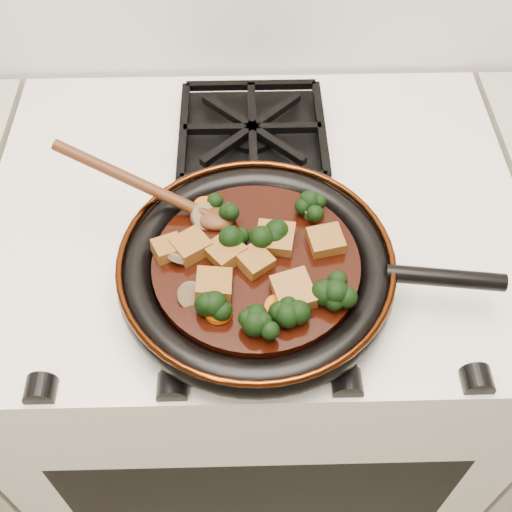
{
  "coord_description": "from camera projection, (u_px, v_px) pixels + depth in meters",
  "views": [
    {
      "loc": [
        -0.01,
        1.08,
        1.58
      ],
      "look_at": [
        -0.0,
        1.55,
        0.97
      ],
      "focal_mm": 45.0,
      "sensor_mm": 36.0,
      "label": 1
    }
  ],
  "objects": [
    {
      "name": "stove",
      "position": [
        255.0,
        360.0,
        1.26
      ],
      "size": [
        0.76,
        0.6,
        0.9
      ],
      "primitive_type": "cube",
      "color": "white",
      "rests_on": "ground"
    },
    {
      "name": "burner_grate_front",
      "position": [
        257.0,
        281.0,
        0.81
      ],
      "size": [
        0.23,
        0.23,
        0.03
      ],
      "primitive_type": null,
      "color": "black",
      "rests_on": "stove"
    },
    {
      "name": "burner_grate_back",
      "position": [
        252.0,
        133.0,
        0.98
      ],
      "size": [
        0.23,
        0.23,
        0.03
      ],
      "primitive_type": null,
      "color": "black",
      "rests_on": "stove"
    },
    {
      "name": "skillet",
      "position": [
        258.0,
        269.0,
        0.79
      ],
      "size": [
        0.47,
        0.34,
        0.05
      ],
      "rotation": [
        0.0,
        0.0,
        -0.13
      ],
      "color": "black",
      "rests_on": "burner_grate_front"
    },
    {
      "name": "braising_sauce",
      "position": [
        256.0,
        266.0,
        0.78
      ],
      "size": [
        0.25,
        0.25,
        0.02
      ],
      "primitive_type": "cylinder",
      "color": "black",
      "rests_on": "skillet"
    },
    {
      "name": "tofu_cube_0",
      "position": [
        191.0,
        247.0,
        0.78
      ],
      "size": [
        0.05,
        0.05,
        0.02
      ],
      "primitive_type": "cube",
      "rotation": [
        -0.03,
        0.01,
        0.6
      ],
      "color": "brown",
      "rests_on": "braising_sauce"
    },
    {
      "name": "tofu_cube_1",
      "position": [
        275.0,
        239.0,
        0.78
      ],
      "size": [
        0.05,
        0.05,
        0.03
      ],
      "primitive_type": "cube",
      "rotation": [
        -0.03,
        -0.1,
        1.39
      ],
      "color": "brown",
      "rests_on": "braising_sauce"
    },
    {
      "name": "tofu_cube_2",
      "position": [
        225.0,
        252.0,
        0.77
      ],
      "size": [
        0.06,
        0.06,
        0.03
      ],
      "primitive_type": "cube",
      "rotation": [
        -0.06,
        0.06,
        2.24
      ],
      "color": "brown",
      "rests_on": "braising_sauce"
    },
    {
      "name": "tofu_cube_3",
      "position": [
        214.0,
        286.0,
        0.74
      ],
      "size": [
        0.04,
        0.04,
        0.03
      ],
      "primitive_type": "cube",
      "rotation": [
        0.09,
        0.11,
        1.54
      ],
      "color": "brown",
      "rests_on": "braising_sauce"
    },
    {
      "name": "tofu_cube_4",
      "position": [
        168.0,
        249.0,
        0.78
      ],
      "size": [
        0.05,
        0.04,
        0.02
      ],
      "primitive_type": "cube",
      "rotation": [
        -0.03,
        0.08,
        0.44
      ],
      "color": "brown",
      "rests_on": "braising_sauce"
    },
    {
      "name": "tofu_cube_5",
      "position": [
        293.0,
        292.0,
        0.74
      ],
      "size": [
        0.06,
        0.06,
        0.03
      ],
      "primitive_type": "cube",
      "rotation": [
        0.08,
        -0.06,
        0.28
      ],
      "color": "brown",
      "rests_on": "braising_sauce"
    },
    {
      "name": "tofu_cube_6",
      "position": [
        254.0,
        261.0,
        0.77
      ],
      "size": [
        0.05,
        0.05,
        0.03
      ],
      "primitive_type": "cube",
      "rotation": [
        0.06,
        -0.08,
        2.23
      ],
      "color": "brown",
      "rests_on": "braising_sauce"
    },
    {
      "name": "tofu_cube_7",
      "position": [
        326.0,
        241.0,
        0.78
      ],
      "size": [
        0.05,
        0.05,
        0.02
      ],
      "primitive_type": "cube",
      "rotation": [
        -0.03,
        -0.05,
        1.77
      ],
      "color": "brown",
      "rests_on": "braising_sauce"
    },
    {
      "name": "broccoli_floret_0",
      "position": [
        225.0,
        210.0,
        0.81
      ],
      "size": [
        0.06,
        0.06,
        0.06
      ],
      "primitive_type": null,
      "rotation": [
        -0.1,
        0.17,
        3.05
      ],
      "color": "black",
      "rests_on": "braising_sauce"
    },
    {
      "name": "broccoli_floret_1",
      "position": [
        288.0,
        317.0,
        0.72
      ],
      "size": [
        0.07,
        0.07,
        0.06
      ],
      "primitive_type": null,
      "rotation": [
        0.08,
        -0.16,
        1.66
      ],
      "color": "black",
      "rests_on": "braising_sauce"
    },
    {
      "name": "broccoli_floret_2",
      "position": [
        234.0,
        242.0,
        0.78
      ],
      "size": [
        0.08,
        0.08,
        0.07
      ],
      "primitive_type": null,
      "rotation": [
        -0.16,
        0.19,
        2.9
      ],
      "color": "black",
      "rests_on": "braising_sauce"
    },
    {
      "name": "broccoli_floret_3",
      "position": [
        269.0,
        235.0,
        0.79
      ],
      "size": [
        0.08,
        0.08,
        0.06
      ],
      "primitive_type": null,
      "rotation": [
        -0.13,
        -0.01,
        1.21
      ],
      "color": "black",
      "rests_on": "braising_sauce"
    },
    {
      "name": "broccoli_floret_4",
      "position": [
        258.0,
        324.0,
        0.71
      ],
      "size": [
        0.07,
        0.07,
        0.07
      ],
      "primitive_type": null,
      "rotation": [
        0.18,
        -0.2,
        3.04
      ],
      "color": "black",
      "rests_on": "braising_sauce"
    },
    {
      "name": "broccoli_floret_5",
      "position": [
        309.0,
        210.0,
        0.81
      ],
      "size": [
        0.08,
        0.09,
        0.07
      ],
      "primitive_type": null,
      "rotation": [
        -0.18,
        -0.1,
        2.49
      ],
      "color": "black",
      "rests_on": "braising_sauce"
    },
    {
      "name": "broccoli_floret_6",
      "position": [
        334.0,
        294.0,
        0.73
      ],
      "size": [
        0.08,
        0.08,
        0.06
      ],
      "primitive_type": null,
      "rotation": [
        -0.03,
        0.05,
        0.41
      ],
      "color": "black",
      "rests_on": "braising_sauce"
    },
    {
      "name": "broccoli_floret_7",
      "position": [
        218.0,
        307.0,
        0.72
      ],
      "size": [
        0.07,
        0.07,
        0.08
      ],
      "primitive_type": null,
      "rotation": [
        -0.22,
        -0.19,
        1.51
      ],
      "color": "black",
      "rests_on": "braising_sauce"
    },
    {
      "name": "carrot_coin_0",
      "position": [
        278.0,
        308.0,
        0.73
      ],
      "size": [
        0.03,
        0.03,
        0.02
      ],
      "primitive_type": "cylinder",
      "rotation": [
        0.14,
        0.17,
        0.0
      ],
      "color": "#B64905",
      "rests_on": "braising_sauce"
    },
    {
      "name": "carrot_coin_1",
      "position": [
        321.0,
        233.0,
        0.8
      ],
      "size": [
        0.03,
        0.03,
        0.02
      ],
      "primitive_type": "cylinder",
      "rotation": [
        -0.26,
        -0.28,
        0.0
      ],
      "color": "#B64905",
      "rests_on": "braising_sauce"
    },
    {
      "name": "carrot_coin_2",
      "position": [
        205.0,
        207.0,
        0.82
      ],
      "size": [
        0.03,
        0.03,
        0.01
      ],
      "primitive_type": "cylinder",
      "rotation": [
        0.05,
        0.08,
        0.0
      ],
      "color": "#B64905",
      "rests_on": "braising_sauce"
    },
    {
      "name": "carrot_coin_3",
      "position": [
        219.0,
        312.0,
        0.72
      ],
      "size": [
        0.03,
        0.03,
        0.01
      ],
      "primitive_type": "cylinder",
      "rotation": [
        -0.08,
        -0.04,
        0.0
      ],
      "color": "#B64905",
      "rests_on": "braising_sauce"
    },
    {
      "name": "mushroom_slice_0",
      "position": [
        180.0,
        255.0,
        0.77
      ],
      "size": [
        0.04,
        0.04,
        0.02
      ],
      "primitive_type": "cylinder",
      "rotation": [
        0.58,
        0.0,
        2.51
      ],
      "color": "brown",
      "rests_on": "braising_sauce"
    },
    {
      "name": "mushroom_slice_1",
      "position": [
        205.0,
        217.0,
        0.81
      ],
      "size": [
        0.05,
        0.05,
        0.03
      ],
      "primitive_type": "cylinder",
      "rotation": [
        0.62,
        0.0,
        0.75
      ],
      "color": "brown",
      "rests_on": "braising_sauce"
    },
    {
      "name": "mushroom_slice_2",
      "position": [
        191.0,
        295.0,
        0.74
      ],
      "size": [
        0.04,
        0.03,
        0.03
      ],
      "primitive_type": "cylinder",
      "rotation": [
        0.89,
        0.0,
        0.32
      ],
      "color": "brown",
      "rests_on": "braising_sauce"
    },
    {
      "name": "wooden_spoon",
      "position": [
        170.0,
        198.0,
        0.81
      ],
      "size": [
        0.14,
        0.07,
        0.22
      ],
      "rotation": [
        0.0,
        0.0,
        2.81
      ],
      "color": "#4D2410",
      "rests_on": "braising_sauce"
    }
  ]
}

